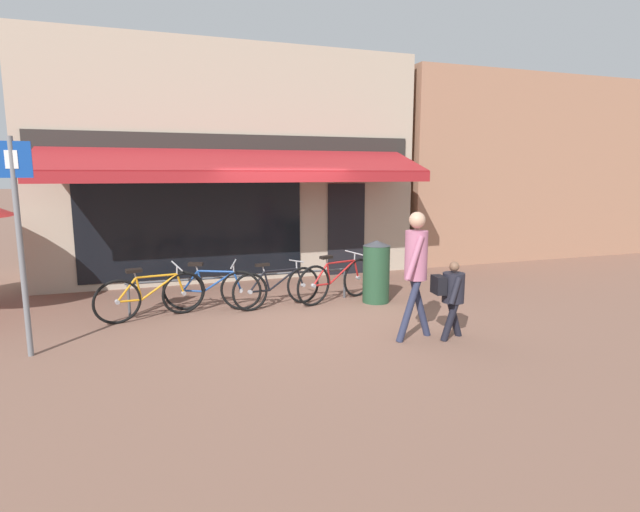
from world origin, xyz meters
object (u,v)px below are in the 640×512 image
bicycle_orange (151,296)px  bicycle_red (337,280)px  bicycle_blue (212,289)px  litter_bin (376,271)px  parking_sign (18,226)px  pedestrian_adult (416,260)px  bicycle_black (277,287)px  pedestrian_child (451,292)px

bicycle_orange → bicycle_red: size_ratio=1.01×
bicycle_blue → litter_bin: size_ratio=1.44×
parking_sign → bicycle_orange: bearing=38.7°
pedestrian_adult → parking_sign: bearing=174.6°
pedestrian_adult → litter_bin: pedestrian_adult is taller
bicycle_orange → bicycle_blue: size_ratio=1.07×
bicycle_black → pedestrian_child: bearing=-65.0°
pedestrian_child → parking_sign: size_ratio=0.41×
bicycle_orange → pedestrian_child: pedestrian_child is taller
bicycle_blue → parking_sign: size_ratio=0.59×
pedestrian_child → litter_bin: litter_bin is taller
bicycle_orange → bicycle_black: bearing=-11.7°
bicycle_orange → pedestrian_adult: 4.22m
pedestrian_adult → litter_bin: (0.37, 2.04, -0.56)m
bicycle_black → bicycle_red: bicycle_red is taller
litter_bin → parking_sign: bearing=-169.1°
bicycle_orange → bicycle_black: size_ratio=1.05×
bicycle_black → pedestrian_child: size_ratio=1.49×
pedestrian_child → bicycle_red: bearing=115.0°
bicycle_red → pedestrian_child: size_ratio=1.55×
bicycle_blue → bicycle_red: 2.25m
bicycle_orange → pedestrian_child: bearing=-45.3°
bicycle_orange → bicycle_black: (2.10, 0.11, -0.03)m
pedestrian_adult → parking_sign: 5.15m
bicycle_black → litter_bin: 1.82m
pedestrian_adult → parking_sign: size_ratio=0.66×
bicycle_blue → pedestrian_adult: size_ratio=0.90×
bicycle_black → pedestrian_child: 3.14m
bicycle_orange → litter_bin: size_ratio=1.55×
bicycle_red → parking_sign: size_ratio=0.63×
bicycle_orange → pedestrian_child: (4.00, -2.37, 0.29)m
bicycle_red → pedestrian_child: bearing=-93.7°
bicycle_blue → pedestrian_adult: bearing=-25.1°
pedestrian_adult → pedestrian_child: (0.49, -0.16, -0.45)m
litter_bin → parking_sign: parking_sign is taller
pedestrian_adult → litter_bin: size_ratio=1.60×
bicycle_blue → bicycle_red: size_ratio=0.94×
parking_sign → pedestrian_child: bearing=-12.0°
bicycle_black → bicycle_red: size_ratio=0.96×
litter_bin → bicycle_blue: bearing=172.5°
bicycle_red → pedestrian_adult: size_ratio=0.96×
pedestrian_child → parking_sign: parking_sign is taller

